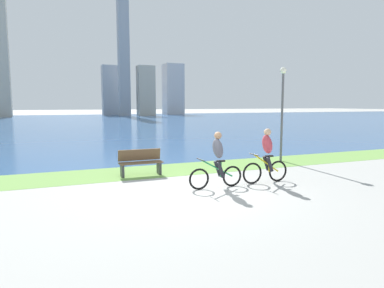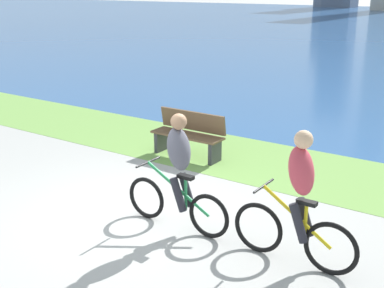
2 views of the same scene
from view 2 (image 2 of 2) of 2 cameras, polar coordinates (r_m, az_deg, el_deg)
ground_plane at (r=7.64m, az=-7.34°, el=-8.10°), size 300.00×300.00×0.00m
grass_strip_bayside at (r=10.15m, az=5.07°, el=-1.36°), size 120.00×2.43×0.01m
cyclist_lead at (r=6.91m, az=-1.57°, el=-3.26°), size 1.71×0.52×1.67m
cyclist_trailing at (r=6.16m, az=11.91°, el=-6.25°), size 1.62×0.52×1.71m
bench_near_path at (r=10.00m, az=-0.36°, el=1.09°), size 1.50×0.47×0.90m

